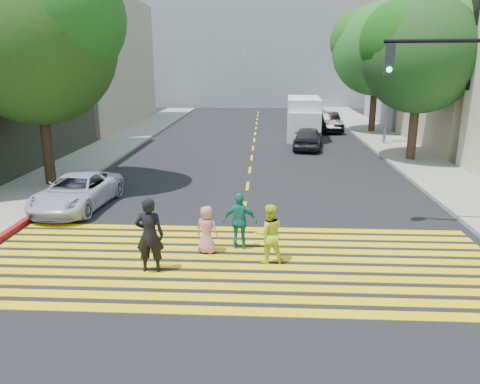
# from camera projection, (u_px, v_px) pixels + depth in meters

# --- Properties ---
(ground) EXTENTS (120.00, 120.00, 0.00)m
(ground) POSITION_uv_depth(u_px,v_px,m) (233.00, 285.00, 10.80)
(ground) COLOR black
(sidewalk_left) EXTENTS (3.00, 40.00, 0.15)m
(sidewalk_left) POSITION_uv_depth(u_px,v_px,m) (132.00, 136.00, 32.38)
(sidewalk_left) COLOR gray
(sidewalk_left) RESTS_ON ground
(sidewalk_right) EXTENTS (3.00, 60.00, 0.15)m
(sidewalk_right) POSITION_uv_depth(u_px,v_px,m) (412.00, 158.00, 24.79)
(sidewalk_right) COLOR gray
(sidewalk_right) RESTS_ON ground
(curb_red) EXTENTS (0.20, 8.00, 0.16)m
(curb_red) POSITION_uv_depth(u_px,v_px,m) (54.00, 202.00, 16.90)
(curb_red) COLOR maroon
(curb_red) RESTS_ON ground
(crosswalk) EXTENTS (13.40, 5.30, 0.01)m
(crosswalk) POSITION_uv_depth(u_px,v_px,m) (237.00, 262.00, 12.03)
(crosswalk) COLOR yellow
(crosswalk) RESTS_ON ground
(lane_line) EXTENTS (0.12, 34.40, 0.01)m
(lane_line) POSITION_uv_depth(u_px,v_px,m) (255.00, 137.00, 32.46)
(lane_line) COLOR yellow
(lane_line) RESTS_ON ground
(building_left_tan) EXTENTS (12.00, 16.00, 10.00)m
(building_left_tan) POSITION_uv_depth(u_px,v_px,m) (56.00, 62.00, 37.22)
(building_left_tan) COLOR tan
(building_left_tan) RESTS_ON ground
(building_right_grey) EXTENTS (10.00, 10.00, 10.00)m
(building_right_grey) POSITION_uv_depth(u_px,v_px,m) (443.00, 62.00, 37.59)
(building_right_grey) COLOR gray
(building_right_grey) RESTS_ON ground
(backdrop_block) EXTENTS (30.00, 8.00, 12.00)m
(backdrop_block) POSITION_uv_depth(u_px,v_px,m) (260.00, 54.00, 55.40)
(backdrop_block) COLOR gray
(backdrop_block) RESTS_ON ground
(tree_left) EXTENTS (8.09, 7.82, 8.84)m
(tree_left) POSITION_uv_depth(u_px,v_px,m) (37.00, 35.00, 17.76)
(tree_left) COLOR #3A2114
(tree_left) RESTS_ON ground
(tree_right_near) EXTENTS (6.34, 5.76, 8.39)m
(tree_right_near) POSITION_uv_depth(u_px,v_px,m) (423.00, 47.00, 22.81)
(tree_right_near) COLOR #3B2B1A
(tree_right_near) RESTS_ON ground
(tree_right_far) EXTENTS (8.52, 8.28, 9.11)m
(tree_right_far) POSITION_uv_depth(u_px,v_px,m) (379.00, 45.00, 32.53)
(tree_right_far) COLOR black
(tree_right_far) RESTS_ON ground
(pedestrian_man) EXTENTS (0.70, 0.47, 1.88)m
(pedestrian_man) POSITION_uv_depth(u_px,v_px,m) (150.00, 235.00, 11.27)
(pedestrian_man) COLOR black
(pedestrian_man) RESTS_ON ground
(pedestrian_woman) EXTENTS (0.86, 0.74, 1.55)m
(pedestrian_woman) POSITION_uv_depth(u_px,v_px,m) (269.00, 234.00, 11.84)
(pedestrian_woman) COLOR #D8F129
(pedestrian_woman) RESTS_ON ground
(pedestrian_child) EXTENTS (0.75, 0.62, 1.31)m
(pedestrian_child) POSITION_uv_depth(u_px,v_px,m) (207.00, 230.00, 12.48)
(pedestrian_child) COLOR #C27794
(pedestrian_child) RESTS_ON ground
(pedestrian_extra) EXTENTS (0.95, 0.44, 1.58)m
(pedestrian_extra) POSITION_uv_depth(u_px,v_px,m) (240.00, 221.00, 12.72)
(pedestrian_extra) COLOR #1B7B6B
(pedestrian_extra) RESTS_ON ground
(white_sedan) EXTENTS (2.31, 4.44, 1.20)m
(white_sedan) POSITION_uv_depth(u_px,v_px,m) (77.00, 192.00, 16.37)
(white_sedan) COLOR #B6B5CE
(white_sedan) RESTS_ON ground
(dark_car_near) EXTENTS (2.14, 4.14, 1.35)m
(dark_car_near) POSITION_uv_depth(u_px,v_px,m) (308.00, 138.00, 27.67)
(dark_car_near) COLOR black
(dark_car_near) RESTS_ON ground
(silver_car) EXTENTS (2.07, 4.58, 1.30)m
(silver_car) POSITION_uv_depth(u_px,v_px,m) (302.00, 118.00, 37.54)
(silver_car) COLOR gray
(silver_car) RESTS_ON ground
(dark_car_parked) EXTENTS (1.89, 4.44, 1.42)m
(dark_car_parked) POSITION_uv_depth(u_px,v_px,m) (328.00, 122.00, 34.80)
(dark_car_parked) COLOR black
(dark_car_parked) RESTS_ON ground
(white_van) EXTENTS (2.40, 5.79, 2.69)m
(white_van) POSITION_uv_depth(u_px,v_px,m) (303.00, 119.00, 31.72)
(white_van) COLOR white
(white_van) RESTS_ON ground
(street_lamp) EXTENTS (2.26, 0.65, 10.03)m
(street_lamp) POSITION_uv_depth(u_px,v_px,m) (388.00, 49.00, 27.38)
(street_lamp) COLOR gray
(street_lamp) RESTS_ON ground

